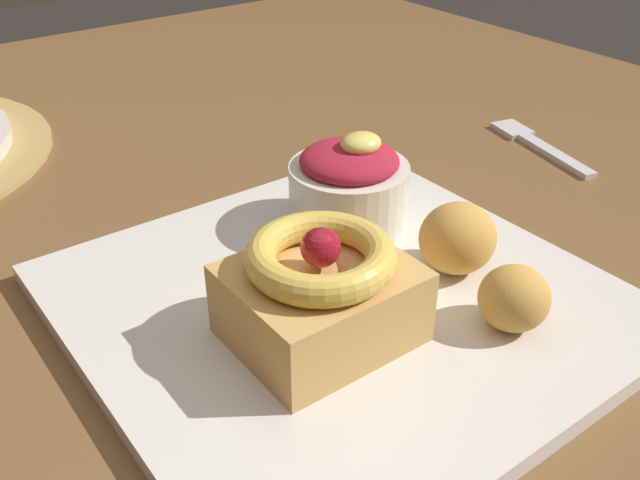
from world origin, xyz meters
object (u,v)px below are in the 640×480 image
Objects in this scene: front_plate at (340,302)px; fritter_front at (458,238)px; fork at (535,143)px; berry_ramekin at (349,187)px; fritter_middle at (514,298)px; cake_slice at (321,291)px.

fritter_front reaches higher than front_plate.
fritter_front is at bearing 130.24° from fork.
berry_ramekin is at bearing 47.97° from front_plate.
berry_ramekin is 0.14m from fritter_middle.
fritter_front is at bearing -76.91° from berry_ramekin.
front_plate is 0.09m from berry_ramekin.
fritter_front is (0.07, -0.02, 0.03)m from front_plate.
front_plate is 7.37× the size of fritter_middle.
fritter_middle is (0.00, -0.14, -0.01)m from berry_ramekin.
cake_slice reaches higher than front_plate.
fritter_front is (0.11, 0.00, -0.01)m from cake_slice.
fork is at bearing 16.56° from front_plate.
fritter_middle reaches higher than front_plate.
fritter_middle is at bearing 139.33° from fork.
fork is (0.32, 0.11, -0.04)m from cake_slice.
cake_slice is at bearing 122.57° from fork.
front_plate is at bearing -132.03° from berry_ramekin.
cake_slice is 2.33× the size of fritter_middle.
fork is (0.22, 0.11, -0.03)m from fritter_front.
fritter_middle is (0.06, -0.08, 0.02)m from front_plate.
fritter_middle is (-0.02, -0.06, -0.00)m from fritter_front.
front_plate is 2.36× the size of fork.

